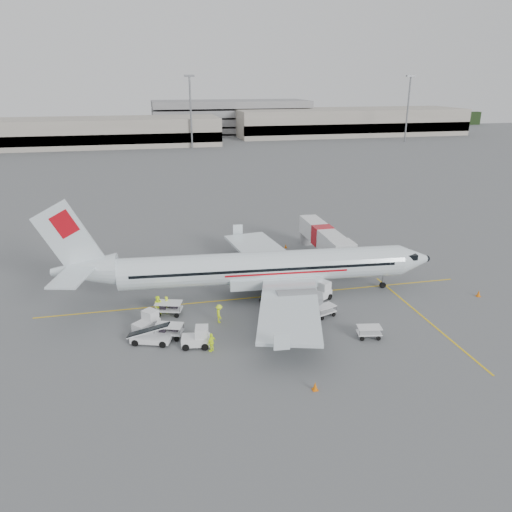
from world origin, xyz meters
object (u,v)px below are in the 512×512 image
(aircraft, at_px, (264,247))
(jet_bridge, at_px, (322,242))
(tug_mid, at_px, (196,337))
(tug_aft, at_px, (146,322))
(tug_fore, at_px, (320,291))
(belt_loader, at_px, (150,330))

(aircraft, xyz_separation_m, jet_bridge, (9.75, 9.52, -3.24))
(aircraft, relative_size, jet_bridge, 2.46)
(tug_mid, relative_size, tug_aft, 1.01)
(tug_fore, distance_m, tug_mid, 14.82)
(tug_fore, xyz_separation_m, tug_mid, (-13.27, -6.60, -0.03))
(belt_loader, height_order, tug_aft, belt_loader)
(jet_bridge, xyz_separation_m, tug_aft, (-21.78, -14.78, -1.15))
(belt_loader, relative_size, tug_fore, 1.82)
(belt_loader, xyz_separation_m, tug_fore, (16.92, 5.18, -0.26))
(belt_loader, height_order, tug_fore, belt_loader)
(jet_bridge, height_order, tug_mid, jet_bridge)
(tug_aft, bearing_deg, tug_mid, -84.96)
(jet_bridge, distance_m, tug_aft, 26.35)
(belt_loader, distance_m, tug_aft, 2.37)
(jet_bridge, relative_size, tug_fore, 6.45)
(jet_bridge, distance_m, tug_fore, 12.80)
(tug_fore, relative_size, tug_mid, 1.03)
(belt_loader, bearing_deg, tug_fore, 35.93)
(aircraft, xyz_separation_m, tug_aft, (-12.03, -5.26, -4.39))
(aircraft, distance_m, belt_loader, 14.52)
(jet_bridge, relative_size, tug_mid, 6.67)
(aircraft, bearing_deg, tug_aft, -152.08)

